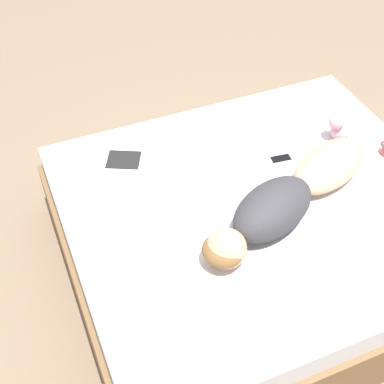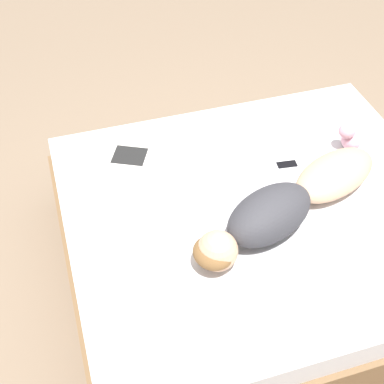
# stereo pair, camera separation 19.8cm
# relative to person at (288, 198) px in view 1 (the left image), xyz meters

# --- Properties ---
(ground_plane) EXTENTS (12.00, 12.00, 0.00)m
(ground_plane) POSITION_rel_person_xyz_m (0.12, 0.08, -0.66)
(ground_plane) COLOR #7A6651
(bed) EXTENTS (1.88, 2.14, 0.55)m
(bed) POSITION_rel_person_xyz_m (0.12, 0.08, -0.38)
(bed) COLOR brown
(bed) RESTS_ON ground_plane
(person) EXTENTS (0.70, 1.25, 0.23)m
(person) POSITION_rel_person_xyz_m (0.00, 0.00, 0.00)
(person) COLOR tan
(person) RESTS_ON bed
(open_magazine) EXTENTS (0.57, 0.47, 0.01)m
(open_magazine) POSITION_rel_person_xyz_m (0.61, 0.73, -0.10)
(open_magazine) COLOR silver
(open_magazine) RESTS_ON bed
(cell_phone) EXTENTS (0.09, 0.15, 0.01)m
(cell_phone) POSITION_rel_person_xyz_m (0.38, -0.18, -0.10)
(cell_phone) COLOR silver
(cell_phone) RESTS_ON bed
(plush_toy) EXTENTS (0.13, 0.15, 0.19)m
(plush_toy) POSITION_rel_person_xyz_m (0.42, -0.59, -0.02)
(plush_toy) COLOR #DB9EB2
(plush_toy) RESTS_ON bed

